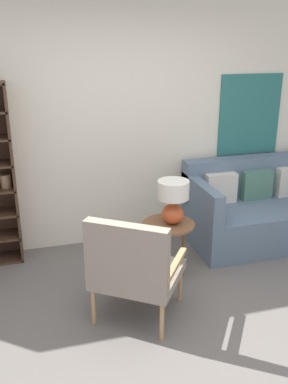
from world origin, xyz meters
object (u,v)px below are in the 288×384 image
at_px(couch, 260,210).
at_px(side_table, 168,229).
at_px(armchair, 133,266).
at_px(table_lamp, 173,199).

height_order(couch, side_table, couch).
relative_size(armchair, couch, 0.56).
bearing_deg(table_lamp, side_table, 162.50).
distance_m(side_table, table_lamp, 0.32).
xyz_separation_m(couch, table_lamp, (-1.24, -0.47, 0.45)).
distance_m(armchair, side_table, 0.83).
height_order(side_table, table_lamp, table_lamp).
relative_size(side_table, table_lamp, 1.27).
xyz_separation_m(side_table, table_lamp, (0.03, -0.01, 0.31)).
xyz_separation_m(armchair, table_lamp, (0.55, 0.63, 0.28)).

